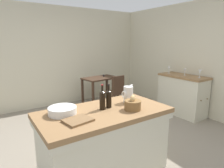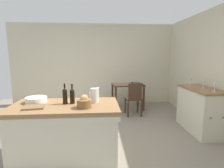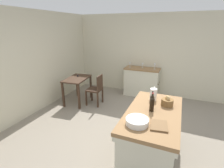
{
  "view_description": "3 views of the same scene",
  "coord_description": "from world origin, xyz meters",
  "px_view_note": "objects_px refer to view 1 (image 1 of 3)",
  "views": [
    {
      "loc": [
        -1.57,
        -2.54,
        1.7
      ],
      "look_at": [
        0.46,
        0.49,
        0.9
      ],
      "focal_mm": 31.1,
      "sensor_mm": 36.0,
      "label": 1
    },
    {
      "loc": [
        0.13,
        -3.21,
        1.6
      ],
      "look_at": [
        0.43,
        0.56,
        0.98
      ],
      "focal_mm": 28.06,
      "sensor_mm": 36.0,
      "label": 2
    },
    {
      "loc": [
        -2.89,
        -0.89,
        2.18
      ],
      "look_at": [
        0.36,
        0.46,
        0.97
      ],
      "focal_mm": 26.5,
      "sensor_mm": 36.0,
      "label": 3
    }
  ],
  "objects_px": {
    "island_table": "(104,139)",
    "wash_bowl": "(62,111)",
    "wine_bottle_dark": "(109,98)",
    "wine_bottle_amber": "(102,99)",
    "writing_desk": "(100,82)",
    "wine_glass_far_left": "(200,72)",
    "side_cabinet": "(182,95)",
    "pitcher": "(128,94)",
    "wooden_chair": "(115,92)",
    "bread_basket": "(133,104)",
    "wine_glass_left": "(185,71)",
    "cutting_board": "(78,120)",
    "wine_glass_middle": "(169,69)"
  },
  "relations": [
    {
      "from": "island_table",
      "to": "pitcher",
      "type": "relative_size",
      "value": 6.0
    },
    {
      "from": "wooden_chair",
      "to": "bread_basket",
      "type": "bearing_deg",
      "value": -119.28
    },
    {
      "from": "writing_desk",
      "to": "wine_bottle_amber",
      "type": "height_order",
      "value": "wine_bottle_amber"
    },
    {
      "from": "writing_desk",
      "to": "wooden_chair",
      "type": "distance_m",
      "value": 0.61
    },
    {
      "from": "wooden_chair",
      "to": "wine_glass_far_left",
      "type": "bearing_deg",
      "value": -49.83
    },
    {
      "from": "writing_desk",
      "to": "island_table",
      "type": "bearing_deg",
      "value": -119.46
    },
    {
      "from": "bread_basket",
      "to": "cutting_board",
      "type": "xyz_separation_m",
      "value": [
        -0.72,
        0.04,
        -0.06
      ]
    },
    {
      "from": "island_table",
      "to": "wine_bottle_amber",
      "type": "distance_m",
      "value": 0.53
    },
    {
      "from": "writing_desk",
      "to": "wine_glass_far_left",
      "type": "relative_size",
      "value": 5.31
    },
    {
      "from": "wash_bowl",
      "to": "wine_glass_left",
      "type": "distance_m",
      "value": 3.23
    },
    {
      "from": "side_cabinet",
      "to": "wine_glass_far_left",
      "type": "bearing_deg",
      "value": -87.76
    },
    {
      "from": "island_table",
      "to": "side_cabinet",
      "type": "xyz_separation_m",
      "value": [
        2.64,
        0.8,
        0.0
      ]
    },
    {
      "from": "wine_glass_left",
      "to": "wash_bowl",
      "type": "bearing_deg",
      "value": -168.48
    },
    {
      "from": "writing_desk",
      "to": "pitcher",
      "type": "bearing_deg",
      "value": -111.55
    },
    {
      "from": "side_cabinet",
      "to": "pitcher",
      "type": "height_order",
      "value": "pitcher"
    },
    {
      "from": "cutting_board",
      "to": "wine_glass_left",
      "type": "bearing_deg",
      "value": 16.86
    },
    {
      "from": "wine_bottle_dark",
      "to": "wine_glass_far_left",
      "type": "bearing_deg",
      "value": 7.93
    },
    {
      "from": "bread_basket",
      "to": "wine_glass_middle",
      "type": "height_order",
      "value": "wine_glass_middle"
    },
    {
      "from": "wash_bowl",
      "to": "wine_glass_far_left",
      "type": "distance_m",
      "value": 3.15
    },
    {
      "from": "side_cabinet",
      "to": "cutting_board",
      "type": "height_order",
      "value": "side_cabinet"
    },
    {
      "from": "wine_bottle_amber",
      "to": "cutting_board",
      "type": "bearing_deg",
      "value": -157.08
    },
    {
      "from": "wine_bottle_amber",
      "to": "wooden_chair",
      "type": "bearing_deg",
      "value": 51.4
    },
    {
      "from": "side_cabinet",
      "to": "bread_basket",
      "type": "bearing_deg",
      "value": -157.31
    },
    {
      "from": "wine_glass_left",
      "to": "wine_bottle_amber",
      "type": "bearing_deg",
      "value": -164.1
    },
    {
      "from": "side_cabinet",
      "to": "bread_basket",
      "type": "distance_m",
      "value": 2.57
    },
    {
      "from": "cutting_board",
      "to": "wine_bottle_amber",
      "type": "xyz_separation_m",
      "value": [
        0.41,
        0.17,
        0.12
      ]
    },
    {
      "from": "wooden_chair",
      "to": "wash_bowl",
      "type": "height_order",
      "value": "wash_bowl"
    },
    {
      "from": "island_table",
      "to": "wine_bottle_amber",
      "type": "bearing_deg",
      "value": 90.64
    },
    {
      "from": "wine_glass_left",
      "to": "wine_glass_far_left",
      "type": "bearing_deg",
      "value": -94.17
    },
    {
      "from": "side_cabinet",
      "to": "writing_desk",
      "type": "xyz_separation_m",
      "value": [
        -1.27,
        1.64,
        0.17
      ]
    },
    {
      "from": "wine_bottle_dark",
      "to": "wine_glass_middle",
      "type": "height_order",
      "value": "wine_bottle_dark"
    },
    {
      "from": "wine_glass_middle",
      "to": "writing_desk",
      "type": "bearing_deg",
      "value": 135.01
    },
    {
      "from": "island_table",
      "to": "wash_bowl",
      "type": "bearing_deg",
      "value": 161.49
    },
    {
      "from": "wooden_chair",
      "to": "cutting_board",
      "type": "xyz_separation_m",
      "value": [
        -1.86,
        -1.98,
        0.39
      ]
    },
    {
      "from": "pitcher",
      "to": "bread_basket",
      "type": "height_order",
      "value": "pitcher"
    },
    {
      "from": "wash_bowl",
      "to": "wine_glass_middle",
      "type": "bearing_deg",
      "value": 18.68
    },
    {
      "from": "wooden_chair",
      "to": "wine_glass_middle",
      "type": "height_order",
      "value": "wine_glass_middle"
    },
    {
      "from": "writing_desk",
      "to": "wine_glass_middle",
      "type": "relative_size",
      "value": 5.69
    },
    {
      "from": "island_table",
      "to": "wine_glass_middle",
      "type": "distance_m",
      "value": 2.93
    },
    {
      "from": "side_cabinet",
      "to": "pitcher",
      "type": "relative_size",
      "value": 4.16
    },
    {
      "from": "writing_desk",
      "to": "wooden_chair",
      "type": "relative_size",
      "value": 1.06
    },
    {
      "from": "writing_desk",
      "to": "wine_glass_middle",
      "type": "xyz_separation_m",
      "value": [
        1.24,
        -1.24,
        0.41
      ]
    },
    {
      "from": "wooden_chair",
      "to": "wine_glass_left",
      "type": "bearing_deg",
      "value": -40.13
    },
    {
      "from": "island_table",
      "to": "wine_bottle_amber",
      "type": "height_order",
      "value": "wine_bottle_amber"
    },
    {
      "from": "writing_desk",
      "to": "bread_basket",
      "type": "height_order",
      "value": "bread_basket"
    },
    {
      "from": "wine_bottle_dark",
      "to": "wine_bottle_amber",
      "type": "height_order",
      "value": "wine_bottle_amber"
    },
    {
      "from": "wine_glass_far_left",
      "to": "wine_glass_middle",
      "type": "distance_m",
      "value": 0.79
    },
    {
      "from": "cutting_board",
      "to": "wine_bottle_amber",
      "type": "distance_m",
      "value": 0.46
    },
    {
      "from": "island_table",
      "to": "cutting_board",
      "type": "bearing_deg",
      "value": -161.67
    },
    {
      "from": "writing_desk",
      "to": "wine_glass_far_left",
      "type": "height_order",
      "value": "wine_glass_far_left"
    }
  ]
}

